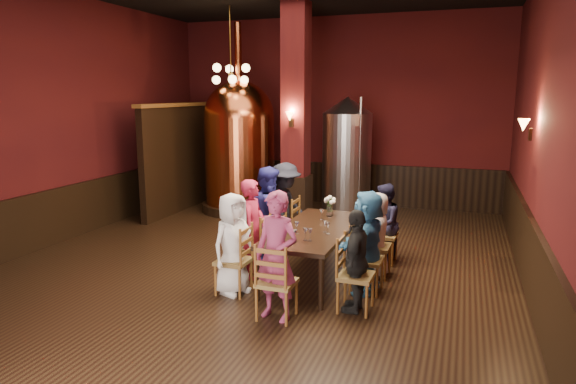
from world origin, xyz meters
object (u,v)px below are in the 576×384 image
(person_0, at_px, (233,244))
(copper_kettle, at_px, (240,145))
(person_2, at_px, (270,216))
(steel_vessel, at_px, (347,156))
(dining_table, at_px, (315,232))
(rose_vase, at_px, (330,203))
(person_1, at_px, (253,229))

(person_0, height_order, copper_kettle, copper_kettle)
(person_2, height_order, copper_kettle, copper_kettle)
(person_2, bearing_deg, copper_kettle, 15.47)
(person_0, height_order, steel_vessel, steel_vessel)
(dining_table, relative_size, steel_vessel, 0.92)
(dining_table, bearing_deg, rose_vase, 89.26)
(person_2, relative_size, rose_vase, 4.66)
(copper_kettle, xyz_separation_m, steel_vessel, (2.39, 0.47, -0.23))
(dining_table, xyz_separation_m, steel_vessel, (-0.45, 4.13, 0.62))
(person_1, height_order, copper_kettle, copper_kettle)
(copper_kettle, bearing_deg, person_2, -58.84)
(steel_vessel, height_order, rose_vase, steel_vessel)
(dining_table, distance_m, steel_vessel, 4.20)
(person_1, distance_m, steel_vessel, 4.50)
(rose_vase, bearing_deg, copper_kettle, 134.83)
(steel_vessel, bearing_deg, dining_table, -83.73)
(person_2, bearing_deg, person_1, 163.17)
(dining_table, bearing_deg, person_2, 158.78)
(person_1, xyz_separation_m, rose_vase, (0.88, 1.08, 0.23))
(steel_vessel, bearing_deg, person_1, -95.18)
(person_1, xyz_separation_m, copper_kettle, (-1.99, 3.97, 0.80))
(copper_kettle, bearing_deg, steel_vessel, 11.07)
(dining_table, relative_size, person_0, 1.73)
(person_1, relative_size, steel_vessel, 0.56)
(person_2, xyz_separation_m, steel_vessel, (0.39, 3.78, 0.53))
(dining_table, height_order, steel_vessel, steel_vessel)
(copper_kettle, height_order, steel_vessel, copper_kettle)
(person_0, relative_size, steel_vessel, 0.53)
(person_2, bearing_deg, rose_vase, -79.67)
(person_2, xyz_separation_m, rose_vase, (0.87, 0.42, 0.18))
(steel_vessel, relative_size, rose_vase, 7.77)
(person_1, bearing_deg, person_2, -3.48)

